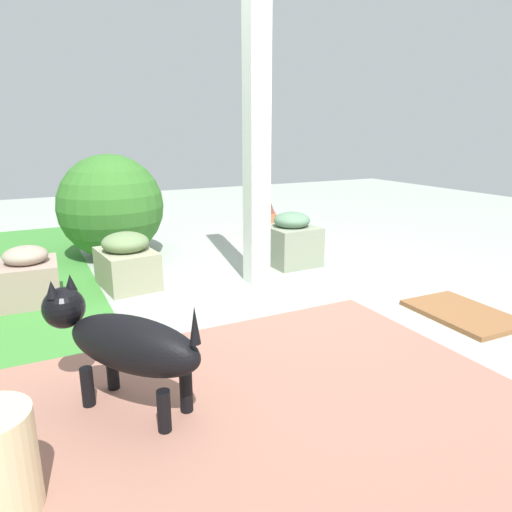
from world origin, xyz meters
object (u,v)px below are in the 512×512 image
object	(u,v)px
stone_planter_far	(28,277)
doormat	(463,313)
terracotta_pot_spiky	(261,208)
stone_planter_nearest	(291,241)
round_shrub	(111,206)
dog	(122,341)
stone_planter_mid	(127,262)
porch_pillar	(257,108)

from	to	relation	value
stone_planter_far	doormat	bearing A→B (deg)	-121.81
terracotta_pot_spiky	stone_planter_nearest	bearing A→B (deg)	165.54
round_shrub	dog	world-z (taller)	round_shrub
stone_planter_nearest	dog	size ratio (longest dim) A/B	0.66
terracotta_pot_spiky	doormat	xyz separation A→B (m)	(-2.53, -0.07, -0.28)
stone_planter_mid	terracotta_pot_spiky	xyz separation A→B (m)	(1.04, -1.63, 0.11)
stone_planter_far	round_shrub	distance (m)	1.20
dog	doormat	bearing A→B (deg)	-88.28
stone_planter_mid	dog	xyz separation A→B (m)	(-1.55, 0.33, 0.12)
porch_pillar	stone_planter_nearest	distance (m)	1.17
terracotta_pot_spiky	dog	xyz separation A→B (m)	(-2.59, 1.97, 0.00)
stone_planter_nearest	porch_pillar	bearing A→B (deg)	120.43
round_shrub	doormat	distance (m)	2.92
dog	doormat	xyz separation A→B (m)	(0.06, -2.04, -0.29)
porch_pillar	stone_planter_far	size ratio (longest dim) A/B	5.92
porch_pillar	stone_planter_nearest	world-z (taller)	porch_pillar
stone_planter_nearest	round_shrub	world-z (taller)	round_shrub
round_shrub	stone_planter_nearest	bearing A→B (deg)	-125.85
stone_planter_mid	stone_planter_far	size ratio (longest dim) A/B	1.23
porch_pillar	dog	xyz separation A→B (m)	(-1.24, 1.22, -0.94)
stone_planter_nearest	dog	distance (m)	2.27
stone_planter_nearest	terracotta_pot_spiky	distance (m)	1.12
dog	stone_planter_far	bearing A→B (deg)	11.52
stone_planter_mid	round_shrub	world-z (taller)	round_shrub
porch_pillar	terracotta_pot_spiky	xyz separation A→B (m)	(1.36, -0.75, -0.95)
stone_planter_far	terracotta_pot_spiky	distance (m)	2.52
doormat	stone_planter_mid	bearing A→B (deg)	48.87
stone_planter_nearest	doormat	world-z (taller)	stone_planter_nearest
porch_pillar	stone_planter_far	xyz separation A→B (m)	(0.28, 1.53, -1.07)
stone_planter_nearest	doormat	xyz separation A→B (m)	(-1.45, -0.35, -0.19)
stone_planter_mid	dog	size ratio (longest dim) A/B	0.76
stone_planter_far	doormat	size ratio (longest dim) A/B	0.67
stone_planter_mid	round_shrub	bearing A→B (deg)	-4.36
stone_planter_nearest	stone_planter_far	bearing A→B (deg)	89.81
porch_pillar	round_shrub	bearing A→B (deg)	34.22
porch_pillar	dog	size ratio (longest dim) A/B	3.67
stone_planter_nearest	stone_planter_far	world-z (taller)	stone_planter_nearest
porch_pillar	terracotta_pot_spiky	world-z (taller)	porch_pillar
stone_planter_nearest	dog	bearing A→B (deg)	131.84
porch_pillar	dog	distance (m)	1.98
stone_planter_mid	doormat	bearing A→B (deg)	-131.13
stone_planter_nearest	terracotta_pot_spiky	xyz separation A→B (m)	(1.08, -0.28, 0.09)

